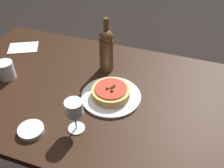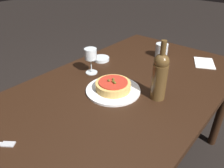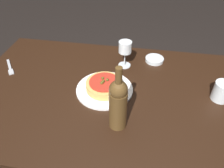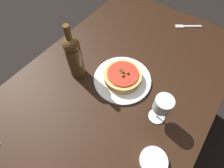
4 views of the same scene
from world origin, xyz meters
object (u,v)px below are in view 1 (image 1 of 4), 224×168
Objects in this scene: side_bowl at (31,130)px; wine_bottle at (106,49)px; dinner_plate at (111,96)px; water_cup at (6,70)px; pizza at (111,92)px; wine_glass at (74,110)px; dining_table at (97,104)px.

wine_bottle is at bearing 74.23° from side_bowl.
water_cup is (-0.56, -0.03, 0.04)m from dinner_plate.
pizza is at bearing -64.85° from wine_bottle.
wine_glass is 0.44m from wine_bottle.
water_cup is 0.42m from side_bowl.
wine_glass reaches higher than pizza.
side_bowl is (-0.24, -0.31, 0.00)m from dinner_plate.
side_bowl is at bearing -128.15° from pizza.
side_bowl is at bearing -155.59° from wine_glass.
pizza is 1.18× the size of wine_glass.
dinner_plate is at bearing -64.86° from wine_bottle.
water_cup is at bearing 138.83° from side_bowl.
wine_bottle reaches higher than wine_glass.
side_bowl reaches higher than dining_table.
wine_glass is at bearing -88.05° from dining_table.
pizza is at bearing -7.70° from dining_table.
dinner_plate is 1.84× the size of wine_glass.
wine_bottle reaches higher than side_bowl.
wine_glass is (-0.07, -0.23, 0.08)m from pizza.
pizza is (0.00, 0.00, 0.03)m from dinner_plate.
dinner_plate is 1.55× the size of pizza.
wine_glass is 0.52× the size of wine_bottle.
side_bowl is (-0.17, -0.08, -0.10)m from wine_glass.
water_cup is at bearing 157.77° from wine_glass.
water_cup is at bearing -176.64° from dinner_plate.
pizza is 0.39m from side_bowl.
dinner_plate is 0.03m from pizza.
dining_table is at bearing 5.22° from water_cup.
wine_bottle reaches higher than dinner_plate.
wine_bottle is at bearing 115.15° from pizza.
water_cup is 0.87× the size of side_bowl.
water_cup is at bearing -176.64° from pizza.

